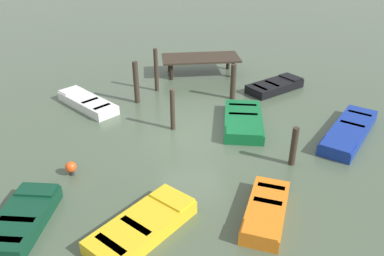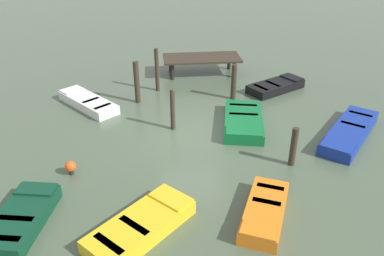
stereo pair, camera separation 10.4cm
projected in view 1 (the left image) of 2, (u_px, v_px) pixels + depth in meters
The scene contains 15 objects.
ground_plane at pixel (192, 136), 14.79m from camera, with size 80.00×80.00×0.00m, color #475642.
dock_segment at pixel (201, 59), 20.53m from camera, with size 4.13×1.95×0.95m.
rowboat_orange at pixel (266, 211), 10.60m from camera, with size 2.06×2.80×0.46m.
rowboat_blue at pixel (349, 131), 14.67m from camera, with size 3.67×3.85×0.46m.
rowboat_green at pixel (243, 121), 15.46m from camera, with size 2.19×3.52×0.46m.
rowboat_white at pixel (87, 102), 17.06m from camera, with size 2.87×3.25×0.46m.
rowboat_yellow at pixel (143, 225), 10.09m from camera, with size 3.08×3.00×0.46m.
rowboat_dark_green at pixel (22, 219), 10.32m from camera, with size 1.75×2.83×0.46m.
rowboat_black at pixel (275, 86), 18.80m from camera, with size 3.12×2.41×0.46m.
mooring_piling_far_right at pixel (173, 110), 14.91m from camera, with size 0.19×0.19×1.69m, color #33281E.
mooring_piling_near_right at pixel (294, 146), 12.75m from camera, with size 0.22×0.22×1.39m, color #33281E.
mooring_piling_near_left at pixel (233, 82), 17.58m from camera, with size 0.25×0.25×1.65m, color #33281E.
mooring_piling_mid_left at pixel (136, 83), 17.15m from camera, with size 0.24×0.24×1.92m, color #33281E.
mooring_piling_center at pixel (156, 70), 18.36m from camera, with size 0.20×0.20×2.09m, color #33281E.
marker_buoy at pixel (71, 167), 12.38m from camera, with size 0.36×0.36×0.48m.
Camera 1 is at (-1.77, -12.80, 7.22)m, focal length 35.99 mm.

